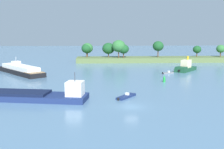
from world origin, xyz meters
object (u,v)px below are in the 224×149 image
object	(u,v)px
white_riverboat	(20,70)
channel_buoy_green	(164,79)
small_motorboat	(126,96)
tugboat	(185,67)
fishing_skiff	(168,73)

from	to	relation	value
white_riverboat	channel_buoy_green	bearing A→B (deg)	-21.80
small_motorboat	tugboat	bearing A→B (deg)	57.26
small_motorboat	channel_buoy_green	bearing A→B (deg)	55.11
fishing_skiff	small_motorboat	xyz separation A→B (m)	(-16.64, -32.06, 0.03)
small_motorboat	white_riverboat	bearing A→B (deg)	131.73
tugboat	channel_buoy_green	size ratio (longest dim) A/B	5.37
fishing_skiff	small_motorboat	size ratio (longest dim) A/B	0.74
fishing_skiff	white_riverboat	bearing A→B (deg)	177.38
small_motorboat	tugboat	distance (m)	44.25
fishing_skiff	tugboat	bearing A→B (deg)	35.31
fishing_skiff	tugboat	distance (m)	8.98
small_motorboat	channel_buoy_green	size ratio (longest dim) A/B	2.86
fishing_skiff	small_motorboat	bearing A→B (deg)	-117.44
white_riverboat	tugboat	size ratio (longest dim) A/B	2.15
tugboat	channel_buoy_green	distance (m)	23.29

